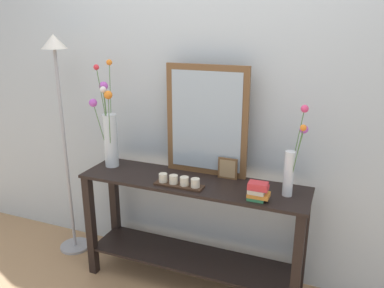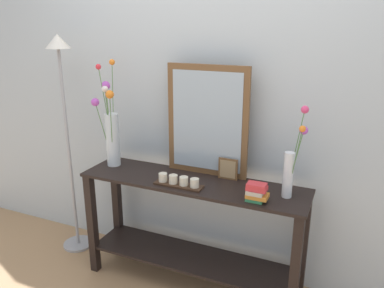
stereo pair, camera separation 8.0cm
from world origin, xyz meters
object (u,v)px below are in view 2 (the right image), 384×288
object	(u,v)px
vase_right	(291,164)
tall_vase_left	(111,131)
book_stack	(256,192)
picture_frame_small	(228,169)
floor_lamp	(65,110)
mirror_leaning	(207,121)
console_table	(192,222)
candle_tray	(179,182)

from	to	relation	value
vase_right	tall_vase_left	bearing A→B (deg)	179.29
tall_vase_left	book_stack	distance (m)	1.13
vase_right	picture_frame_small	xyz separation A→B (m)	(-0.42, 0.10, -0.13)
tall_vase_left	floor_lamp	xyz separation A→B (m)	(-0.42, 0.01, 0.11)
picture_frame_small	book_stack	xyz separation A→B (m)	(0.26, -0.24, -0.02)
mirror_leaning	book_stack	distance (m)	0.60
console_table	vase_right	bearing A→B (deg)	2.20
picture_frame_small	tall_vase_left	bearing A→B (deg)	-174.10
console_table	floor_lamp	distance (m)	1.25
mirror_leaning	vase_right	size ratio (longest dim) A/B	1.38
vase_right	floor_lamp	world-z (taller)	floor_lamp
console_table	picture_frame_small	xyz separation A→B (m)	(0.20, 0.13, 0.38)
picture_frame_small	book_stack	world-z (taller)	picture_frame_small
candle_tray	floor_lamp	xyz separation A→B (m)	(-1.01, 0.16, 0.34)
vase_right	floor_lamp	distance (m)	1.69
console_table	book_stack	size ratio (longest dim) A/B	12.11
tall_vase_left	picture_frame_small	size ratio (longest dim) A/B	5.19
mirror_leaning	book_stack	xyz separation A→B (m)	(0.42, -0.28, -0.32)
console_table	candle_tray	distance (m)	0.35
floor_lamp	tall_vase_left	bearing A→B (deg)	-1.95
console_table	picture_frame_small	bearing A→B (deg)	32.08
console_table	vase_right	xyz separation A→B (m)	(0.62, 0.02, 0.51)
mirror_leaning	picture_frame_small	distance (m)	0.34
console_table	tall_vase_left	xyz separation A→B (m)	(-0.64, 0.04, 0.56)
tall_vase_left	candle_tray	bearing A→B (deg)	-13.54
tall_vase_left	book_stack	size ratio (longest dim) A/B	5.94
candle_tray	book_stack	distance (m)	0.51
floor_lamp	console_table	bearing A→B (deg)	-2.90
console_table	mirror_leaning	xyz separation A→B (m)	(0.04, 0.16, 0.67)
vase_right	picture_frame_small	world-z (taller)	vase_right
mirror_leaning	floor_lamp	world-z (taller)	floor_lamp
console_table	book_stack	distance (m)	0.59
vase_right	picture_frame_small	distance (m)	0.45
vase_right	mirror_leaning	bearing A→B (deg)	166.56
picture_frame_small	book_stack	distance (m)	0.35
tall_vase_left	candle_tray	distance (m)	0.65
console_table	mirror_leaning	world-z (taller)	mirror_leaning
mirror_leaning	tall_vase_left	distance (m)	0.70
vase_right	book_stack	size ratio (longest dim) A/B	4.28
mirror_leaning	tall_vase_left	size ratio (longest dim) A/B	1.00
floor_lamp	vase_right	bearing A→B (deg)	-1.02
mirror_leaning	vase_right	distance (m)	0.62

